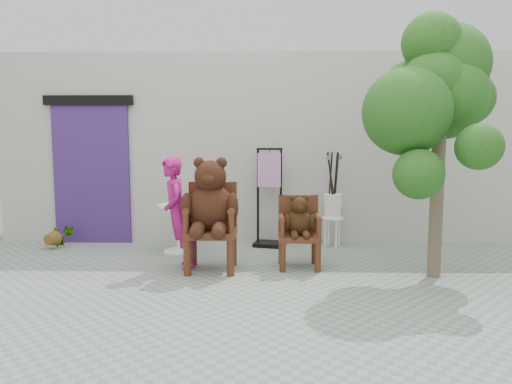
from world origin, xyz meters
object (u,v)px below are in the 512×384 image
chair_small (299,224)px  person (179,213)px  cafe_table (179,222)px  display_stand (269,209)px  tree (435,92)px  chair_big (211,208)px  stool_bucket (333,205)px

chair_small → person: (-1.53, -0.06, 0.15)m
cafe_table → display_stand: display_stand is taller
tree → chair_big: bearing=177.5°
chair_small → person: 1.54m
display_stand → person: bearing=-119.1°
chair_small → tree: (1.55, -0.28, 1.62)m
tree → cafe_table: bearing=161.9°
chair_small → display_stand: display_stand is taller
chair_big → display_stand: bearing=61.3°
person → cafe_table: 0.90m
cafe_table → stool_bucket: (2.29, 0.42, 0.20)m
cafe_table → chair_big: bearing=-58.4°
chair_small → cafe_table: (-1.69, 0.78, -0.12)m
display_stand → cafe_table: bearing=-148.9°
chair_small → cafe_table: bearing=155.1°
chair_big → cafe_table: (-0.58, 0.94, -0.35)m
chair_small → stool_bucket: bearing=63.3°
cafe_table → stool_bucket: 2.34m
stool_bucket → tree: (0.94, -1.48, 1.54)m
stool_bucket → cafe_table: bearing=-169.7°
cafe_table → tree: tree is taller
stool_bucket → display_stand: bearing=-179.8°
cafe_table → tree: size_ratio=0.23×
stool_bucket → chair_small: bearing=-116.7°
chair_big → cafe_table: bearing=121.6°
chair_big → display_stand: 1.56m
chair_small → person: bearing=-177.8°
cafe_table → display_stand: (1.32, 0.41, 0.14)m
chair_big → stool_bucket: (1.71, 1.36, -0.15)m
chair_big → person: chair_big is taller
chair_big → stool_bucket: size_ratio=0.98×
display_stand → chair_big: bearing=-105.0°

